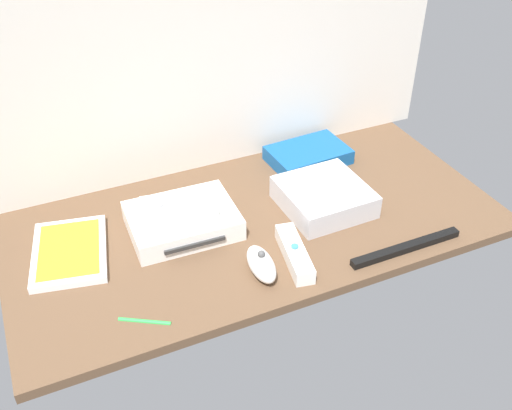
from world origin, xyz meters
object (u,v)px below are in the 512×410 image
object	(u,v)px
game_case	(70,252)
game_console	(183,221)
remote_nunchuk	(261,264)
remote_wand	(294,253)
sensor_bar	(406,248)
network_router	(308,155)
mini_computer	(324,196)
remote_classic_pad	(179,207)
stylus_pen	(144,320)

from	to	relation	value
game_case	game_console	bearing A→B (deg)	7.78
game_console	remote_nunchuk	xyz separation A→B (cm)	(9.01, -17.97, -0.16)
remote_wand	sensor_bar	world-z (taller)	remote_wand
game_case	network_router	bearing A→B (deg)	22.45
remote_nunchuk	game_case	bearing A→B (deg)	152.06
mini_computer	remote_classic_pad	xyz separation A→B (cm)	(-29.91, 5.33, 2.77)
remote_wand	remote_nunchuk	size ratio (longest dim) A/B	1.48
sensor_bar	stylus_pen	size ratio (longest dim) A/B	2.67
network_router	remote_wand	distance (cm)	35.33
network_router	sensor_bar	size ratio (longest dim) A/B	0.78
remote_nunchuk	remote_classic_pad	distance (cm)	21.05
mini_computer	game_case	world-z (taller)	mini_computer
game_console	network_router	distance (cm)	37.28
mini_computer	sensor_bar	distance (cm)	20.48
game_case	remote_wand	distance (cm)	42.70
stylus_pen	game_case	bearing A→B (deg)	110.38
game_console	mini_computer	world-z (taller)	mini_computer
remote_classic_pad	stylus_pen	distance (cm)	25.86
remote_wand	stylus_pen	size ratio (longest dim) A/B	1.69
mini_computer	game_case	size ratio (longest dim) A/B	0.82
remote_nunchuk	sensor_bar	bearing A→B (deg)	-7.81
game_console	remote_classic_pad	world-z (taller)	remote_classic_pad
game_case	remote_classic_pad	size ratio (longest dim) A/B	1.37
remote_wand	sensor_bar	bearing A→B (deg)	-6.77
game_case	remote_wand	xyz separation A→B (cm)	(38.37, -18.72, 0.75)
game_console	game_case	xyz separation A→B (cm)	(-22.19, 1.43, -1.44)
network_router	remote_wand	size ratio (longest dim) A/B	1.23
network_router	sensor_bar	xyz separation A→B (cm)	(1.82, -36.32, -1.00)
mini_computer	remote_nunchuk	distance (cm)	24.36
network_router	stylus_pen	distance (cm)	59.35
mini_computer	network_router	xyz separation A→B (cm)	(5.61, 17.34, -0.94)
game_case	remote_nunchuk	bearing A→B (deg)	-20.40
remote_wand	remote_nunchuk	bearing A→B (deg)	-163.98
game_case	sensor_bar	world-z (taller)	game_case
remote_nunchuk	remote_wand	bearing A→B (deg)	9.37
remote_nunchuk	remote_classic_pad	world-z (taller)	remote_classic_pad
game_console	sensor_bar	bearing A→B (deg)	-30.91
remote_classic_pad	game_console	bearing A→B (deg)	-42.20
mini_computer	remote_wand	xyz separation A→B (cm)	(-13.31, -12.49, -1.13)
network_router	sensor_bar	bearing A→B (deg)	-90.47
network_router	remote_wand	world-z (taller)	same
mini_computer	remote_classic_pad	bearing A→B (deg)	169.89
mini_computer	game_case	distance (cm)	52.09
game_case	remote_nunchuk	world-z (taller)	remote_nunchuk
remote_wand	remote_nunchuk	distance (cm)	7.22
mini_computer	stylus_pen	distance (cm)	46.33
game_case	remote_classic_pad	world-z (taller)	remote_classic_pad
network_router	stylus_pen	size ratio (longest dim) A/B	2.07
game_console	mini_computer	size ratio (longest dim) A/B	1.24
game_console	remote_classic_pad	distance (cm)	3.28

